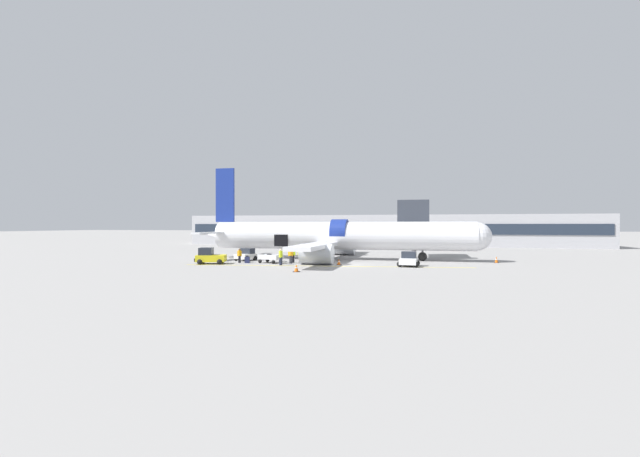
# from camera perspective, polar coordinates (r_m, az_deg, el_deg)

# --- Properties ---
(ground_plane) EXTENTS (500.00, 500.00, 0.00)m
(ground_plane) POSITION_cam_1_polar(r_m,az_deg,el_deg) (43.82, 3.34, -4.89)
(ground_plane) COLOR gray
(apron_marking_line) EXTENTS (28.72, 3.86, 0.01)m
(apron_marking_line) POSITION_cam_1_polar(r_m,az_deg,el_deg) (42.63, 0.82, -5.04)
(apron_marking_line) COLOR yellow
(apron_marking_line) RESTS_ON ground_plane
(terminal_strip) EXTENTS (79.71, 12.72, 6.03)m
(terminal_strip) POSITION_cam_1_polar(r_m,az_deg,el_deg) (88.11, 8.55, -0.23)
(terminal_strip) COLOR #B2B2B7
(terminal_strip) RESTS_ON ground_plane
(jet_bridge_stub) EXTENTS (3.69, 8.25, 7.07)m
(jet_bridge_stub) POSITION_cam_1_polar(r_m,az_deg,el_deg) (54.88, 12.40, 1.73)
(jet_bridge_stub) COLOR #4C4C51
(jet_bridge_stub) RESTS_ON ground_plane
(airplane) EXTENTS (34.41, 27.39, 11.29)m
(airplane) POSITION_cam_1_polar(r_m,az_deg,el_deg) (51.02, 2.10, -1.07)
(airplane) COLOR silver
(airplane) RESTS_ON ground_plane
(baggage_tug_lead) EXTENTS (2.21, 2.70, 1.46)m
(baggage_tug_lead) POSITION_cam_1_polar(r_m,az_deg,el_deg) (43.26, 11.73, -4.13)
(baggage_tug_lead) COLOR white
(baggage_tug_lead) RESTS_ON ground_plane
(baggage_tug_mid) EXTENTS (2.45, 2.67, 1.40)m
(baggage_tug_mid) POSITION_cam_1_polar(r_m,az_deg,el_deg) (50.04, -9.82, -3.54)
(baggage_tug_mid) COLOR silver
(baggage_tug_mid) RESTS_ON ground_plane
(baggage_tug_rear) EXTENTS (3.43, 2.69, 1.71)m
(baggage_tug_rear) POSITION_cam_1_polar(r_m,az_deg,el_deg) (46.53, -14.49, -3.68)
(baggage_tug_rear) COLOR yellow
(baggage_tug_rear) RESTS_ON ground_plane
(baggage_cart_loading) EXTENTS (3.47, 2.17, 0.95)m
(baggage_cart_loading) POSITION_cam_1_polar(r_m,az_deg,el_deg) (46.37, -6.57, -4.02)
(baggage_cart_loading) COLOR silver
(baggage_cart_loading) RESTS_ON ground_plane
(ground_crew_loader_a) EXTENTS (0.43, 0.59, 1.68)m
(ground_crew_loader_a) POSITION_cam_1_polar(r_m,az_deg,el_deg) (43.75, -5.26, -3.74)
(ground_crew_loader_a) COLOR #1E2338
(ground_crew_loader_a) RESTS_ON ground_plane
(ground_crew_loader_b) EXTENTS (0.58, 0.51, 1.69)m
(ground_crew_loader_b) POSITION_cam_1_polar(r_m,az_deg,el_deg) (47.14, -2.66, -3.43)
(ground_crew_loader_b) COLOR black
(ground_crew_loader_b) RESTS_ON ground_plane
(ground_crew_driver) EXTENTS (0.60, 0.43, 1.72)m
(ground_crew_driver) POSITION_cam_1_polar(r_m,az_deg,el_deg) (45.49, -3.94, -3.55)
(ground_crew_driver) COLOR #2D2D33
(ground_crew_driver) RESTS_ON ground_plane
(ground_crew_supervisor) EXTENTS (0.61, 0.49, 1.75)m
(ground_crew_supervisor) POSITION_cam_1_polar(r_m,az_deg,el_deg) (46.52, -3.62, -3.44)
(ground_crew_supervisor) COLOR black
(ground_crew_supervisor) RESTS_ON ground_plane
(ground_crew_helper) EXTENTS (0.54, 0.38, 1.56)m
(ground_crew_helper) POSITION_cam_1_polar(r_m,az_deg,el_deg) (47.08, -10.69, -3.52)
(ground_crew_helper) COLOR black
(ground_crew_helper) RESTS_ON ground_plane
(suitcase_on_tarmac_upright) EXTENTS (0.55, 0.33, 0.80)m
(suitcase_on_tarmac_upright) POSITION_cam_1_polar(r_m,az_deg,el_deg) (46.67, -9.68, -4.14)
(suitcase_on_tarmac_upright) COLOR #1E2347
(suitcase_on_tarmac_upright) RESTS_ON ground_plane
(safety_cone_nose) EXTENTS (0.48, 0.48, 0.70)m
(safety_cone_nose) POSITION_cam_1_polar(r_m,az_deg,el_deg) (50.11, 22.46, -3.88)
(safety_cone_nose) COLOR black
(safety_cone_nose) RESTS_ON ground_plane
(safety_cone_engine_left) EXTENTS (0.56, 0.56, 0.67)m
(safety_cone_engine_left) POSITION_cam_1_polar(r_m,az_deg,el_deg) (37.57, -3.17, -5.32)
(safety_cone_engine_left) COLOR black
(safety_cone_engine_left) RESTS_ON ground_plane
(safety_cone_wingtip) EXTENTS (0.52, 0.52, 0.60)m
(safety_cone_wingtip) POSITION_cam_1_polar(r_m,az_deg,el_deg) (43.89, 2.54, -4.52)
(safety_cone_wingtip) COLOR black
(safety_cone_wingtip) RESTS_ON ground_plane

